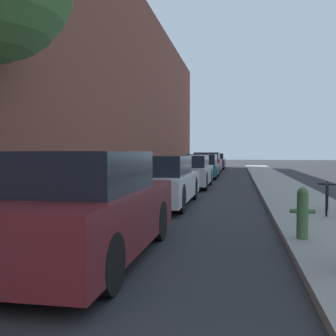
# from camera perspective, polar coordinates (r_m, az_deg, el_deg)

# --- Properties ---
(ground_plane) EXTENTS (120.00, 120.00, 0.00)m
(ground_plane) POSITION_cam_1_polar(r_m,az_deg,el_deg) (15.67, 5.79, -3.11)
(ground_plane) COLOR #28282B
(sidewalk_left) EXTENTS (2.00, 52.00, 0.12)m
(sidewalk_left) POSITION_cam_1_polar(r_m,az_deg,el_deg) (16.15, -4.54, -2.74)
(sidewalk_left) COLOR gray
(sidewalk_left) RESTS_ON ground
(sidewalk_right) EXTENTS (2.00, 52.00, 0.12)m
(sidewalk_right) POSITION_cam_1_polar(r_m,az_deg,el_deg) (15.72, 16.40, -2.96)
(sidewalk_right) COLOR gray
(sidewalk_right) RESTS_ON ground
(building_facade_left) EXTENTS (0.70, 52.00, 9.83)m
(building_facade_left) POSITION_cam_1_polar(r_m,az_deg,el_deg) (16.83, -9.19, 14.07)
(building_facade_left) COLOR brown
(building_facade_left) RESTS_ON ground
(parked_car_maroon) EXTENTS (1.71, 4.20, 1.49)m
(parked_car_maroon) POSITION_cam_1_polar(r_m,az_deg,el_deg) (5.61, -11.89, -5.70)
(parked_car_maroon) COLOR black
(parked_car_maroon) RESTS_ON ground
(parked_car_white) EXTENTS (1.81, 4.58, 1.38)m
(parked_car_white) POSITION_cam_1_polar(r_m,az_deg,el_deg) (11.02, -1.35, -1.94)
(parked_car_white) COLOR black
(parked_car_white) RESTS_ON ground
(parked_car_silver) EXTENTS (1.69, 4.36, 1.34)m
(parked_car_silver) POSITION_cam_1_polar(r_m,az_deg,el_deg) (16.57, 3.10, -0.56)
(parked_car_silver) COLOR black
(parked_car_silver) RESTS_ON ground
(parked_car_teal) EXTENTS (1.76, 4.66, 1.35)m
(parked_car_teal) POSITION_cam_1_polar(r_m,az_deg,el_deg) (22.59, 4.97, 0.21)
(parked_car_teal) COLOR black
(parked_car_teal) RESTS_ON ground
(parked_car_red) EXTENTS (1.91, 4.60, 1.45)m
(parked_car_red) POSITION_cam_1_polar(r_m,az_deg,el_deg) (28.31, 5.68, 0.72)
(parked_car_red) COLOR black
(parked_car_red) RESTS_ON ground
(parked_car_navy) EXTENTS (1.75, 4.06, 1.36)m
(parked_car_navy) POSITION_cam_1_polar(r_m,az_deg,el_deg) (34.22, 6.69, 0.93)
(parked_car_navy) COLOR black
(parked_car_navy) RESTS_ON ground
(fire_hydrant) EXTENTS (0.38, 0.18, 0.81)m
(fire_hydrant) POSITION_cam_1_polar(r_m,az_deg,el_deg) (6.60, 18.77, -6.03)
(fire_hydrant) COLOR #47703D
(fire_hydrant) RESTS_ON sidewalk_right
(bicycle) EXTENTS (0.51, 1.63, 0.68)m
(bicycle) POSITION_cam_1_polar(r_m,az_deg,el_deg) (9.58, 21.89, -3.92)
(bicycle) COLOR black
(bicycle) RESTS_ON sidewalk_right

